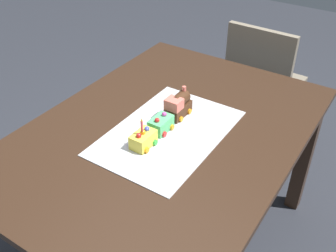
# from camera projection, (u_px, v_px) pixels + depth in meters

# --- Properties ---
(ground_plane) EXTENTS (8.00, 8.00, 0.00)m
(ground_plane) POSITION_uv_depth(u_px,v_px,m) (166.00, 246.00, 2.02)
(ground_plane) COLOR #2D3038
(dining_table) EXTENTS (1.40, 1.00, 0.74)m
(dining_table) POSITION_uv_depth(u_px,v_px,m) (166.00, 150.00, 1.65)
(dining_table) COLOR #382316
(dining_table) RESTS_ON ground
(chair) EXTENTS (0.41, 0.41, 0.86)m
(chair) POSITION_uv_depth(u_px,v_px,m) (262.00, 83.00, 2.43)
(chair) COLOR gray
(chair) RESTS_ON ground
(cake_board) EXTENTS (0.60, 0.40, 0.00)m
(cake_board) POSITION_uv_depth(u_px,v_px,m) (168.00, 133.00, 1.57)
(cake_board) COLOR silver
(cake_board) RESTS_ON dining_table
(cake_locomotive) EXTENTS (0.14, 0.08, 0.12)m
(cake_locomotive) POSITION_uv_depth(u_px,v_px,m) (178.00, 105.00, 1.64)
(cake_locomotive) COLOR #472816
(cake_locomotive) RESTS_ON cake_board
(cake_car_tanker_mint_green) EXTENTS (0.10, 0.08, 0.07)m
(cake_car_tanker_mint_green) POSITION_uv_depth(u_px,v_px,m) (161.00, 124.00, 1.56)
(cake_car_tanker_mint_green) COLOR #59CC7A
(cake_car_tanker_mint_green) RESTS_ON cake_board
(cake_car_gondola_lemon) EXTENTS (0.10, 0.08, 0.07)m
(cake_car_gondola_lemon) POSITION_uv_depth(u_px,v_px,m) (143.00, 139.00, 1.48)
(cake_car_gondola_lemon) COLOR #F4E04C
(cake_car_gondola_lemon) RESTS_ON cake_board
(birthday_candle) EXTENTS (0.01, 0.01, 0.06)m
(birthday_candle) POSITION_uv_depth(u_px,v_px,m) (142.00, 125.00, 1.44)
(birthday_candle) COLOR #F24C59
(birthday_candle) RESTS_ON cake_car_gondola_lemon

